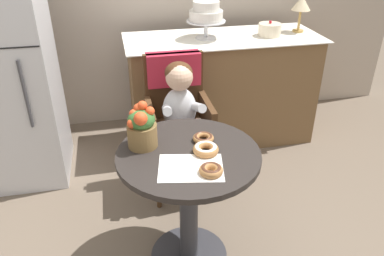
{
  "coord_description": "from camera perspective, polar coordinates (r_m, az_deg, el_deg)",
  "views": [
    {
      "loc": [
        -0.31,
        -1.55,
        1.75
      ],
      "look_at": [
        0.05,
        0.15,
        0.77
      ],
      "focal_mm": 35.75,
      "sensor_mm": 36.0,
      "label": 1
    }
  ],
  "objects": [
    {
      "name": "ground_plane",
      "position": [
        2.36,
        -0.45,
        -18.51
      ],
      "size": [
        8.0,
        8.0,
        0.0
      ],
      "primitive_type": "plane",
      "color": "#6B5B4C"
    },
    {
      "name": "cafe_table",
      "position": [
        2.01,
        -0.51,
        -8.73
      ],
      "size": [
        0.72,
        0.72,
        0.72
      ],
      "color": "#282321",
      "rests_on": "ground"
    },
    {
      "name": "wicker_chair",
      "position": [
        2.58,
        -2.35,
        3.85
      ],
      "size": [
        0.42,
        0.45,
        0.95
      ],
      "rotation": [
        0.0,
        0.0,
        -0.04
      ],
      "color": "#472D19",
      "rests_on": "ground"
    },
    {
      "name": "seated_child",
      "position": [
        2.42,
        -1.72,
        3.12
      ],
      "size": [
        0.27,
        0.32,
        0.73
      ],
      "color": "silver",
      "rests_on": "ground"
    },
    {
      "name": "paper_napkin",
      "position": [
        1.77,
        -0.18,
        -5.97
      ],
      "size": [
        0.34,
        0.28,
        0.0
      ],
      "primitive_type": "cube",
      "rotation": [
        0.0,
        0.0,
        -0.19
      ],
      "color": "white",
      "rests_on": "cafe_table"
    },
    {
      "name": "donut_front",
      "position": [
        1.87,
        2.06,
        -3.15
      ],
      "size": [
        0.13,
        0.13,
        0.04
      ],
      "color": "#AD7542",
      "rests_on": "cafe_table"
    },
    {
      "name": "donut_mid",
      "position": [
        1.97,
        1.71,
        -1.48
      ],
      "size": [
        0.11,
        0.11,
        0.03
      ],
      "color": "#AD7542",
      "rests_on": "cafe_table"
    },
    {
      "name": "donut_side",
      "position": [
        1.73,
        2.86,
        -6.25
      ],
      "size": [
        0.11,
        0.11,
        0.04
      ],
      "color": "#AD7542",
      "rests_on": "cafe_table"
    },
    {
      "name": "flower_vase",
      "position": [
        1.9,
        -7.51,
        0.19
      ],
      "size": [
        0.15,
        0.16,
        0.24
      ],
      "color": "brown",
      "rests_on": "cafe_table"
    },
    {
      "name": "display_counter",
      "position": [
        3.25,
        4.41,
        5.77
      ],
      "size": [
        1.56,
        0.62,
        0.9
      ],
      "color": "brown",
      "rests_on": "ground"
    },
    {
      "name": "tiered_cake_stand",
      "position": [
        3.01,
        2.11,
        16.64
      ],
      "size": [
        0.3,
        0.3,
        0.28
      ],
      "color": "silver",
      "rests_on": "display_counter"
    },
    {
      "name": "round_layer_cake",
      "position": [
        3.17,
        11.52,
        14.19
      ],
      "size": [
        0.18,
        0.18,
        0.12
      ],
      "color": "beige",
      "rests_on": "display_counter"
    },
    {
      "name": "table_lamp",
      "position": [
        3.31,
        16.02,
        17.27
      ],
      "size": [
        0.15,
        0.15,
        0.28
      ],
      "color": "#B28C47",
      "rests_on": "display_counter"
    },
    {
      "name": "refrigerator",
      "position": [
        2.89,
        -26.41,
        8.18
      ],
      "size": [
        0.64,
        0.63,
        1.7
      ],
      "color": "silver",
      "rests_on": "ground"
    }
  ]
}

